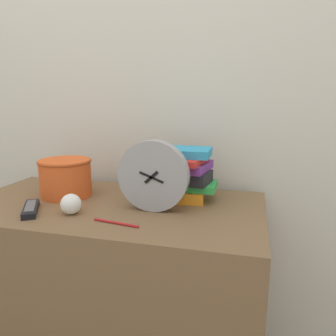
% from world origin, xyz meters
% --- Properties ---
extents(wall_back, '(6.00, 0.04, 2.40)m').
position_xyz_m(wall_back, '(0.00, 0.64, 1.20)').
color(wall_back, silver).
rests_on(wall_back, ground_plane).
extents(desk, '(1.08, 0.57, 0.70)m').
position_xyz_m(desk, '(0.00, 0.28, 0.35)').
color(desk, brown).
rests_on(desk, ground_plane).
extents(desk_clock, '(0.24, 0.05, 0.24)m').
position_xyz_m(desk_clock, '(0.17, 0.26, 0.82)').
color(desk_clock, '#99999E').
rests_on(desk_clock, desk).
extents(book_stack, '(0.26, 0.22, 0.19)m').
position_xyz_m(book_stack, '(0.23, 0.41, 0.80)').
color(book_stack, orange).
rests_on(book_stack, desk).
extents(basket, '(0.20, 0.20, 0.14)m').
position_xyz_m(basket, '(-0.21, 0.33, 0.78)').
color(basket, '#E05623').
rests_on(basket, desk).
extents(tv_remote, '(0.12, 0.16, 0.02)m').
position_xyz_m(tv_remote, '(-0.22, 0.14, 0.71)').
color(tv_remote, black).
rests_on(tv_remote, desk).
extents(crumpled_paper_ball, '(0.07, 0.07, 0.07)m').
position_xyz_m(crumpled_paper_ball, '(-0.08, 0.16, 0.74)').
color(crumpled_paper_ball, white).
rests_on(crumpled_paper_ball, desk).
extents(pen, '(0.15, 0.03, 0.01)m').
position_xyz_m(pen, '(0.10, 0.11, 0.71)').
color(pen, '#B21E1E').
rests_on(pen, desk).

